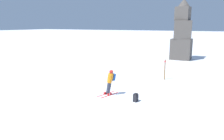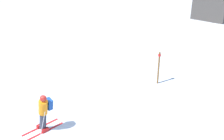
# 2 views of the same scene
# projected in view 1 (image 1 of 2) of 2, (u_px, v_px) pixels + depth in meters

# --- Properties ---
(ground_plane) EXTENTS (300.00, 300.00, 0.00)m
(ground_plane) POSITION_uv_depth(u_px,v_px,m) (112.00, 95.00, 14.19)
(ground_plane) COLOR white
(skier) EXTENTS (1.27, 1.69, 1.75)m
(skier) POSITION_uv_depth(u_px,v_px,m) (110.00, 81.00, 14.05)
(skier) COLOR red
(skier) RESTS_ON ground
(rock_pillar) EXTENTS (2.52, 2.21, 7.73)m
(rock_pillar) POSITION_uv_depth(u_px,v_px,m) (182.00, 35.00, 28.18)
(rock_pillar) COLOR #4C4742
(rock_pillar) RESTS_ON ground
(spare_backpack) EXTENTS (0.27, 0.33, 0.50)m
(spare_backpack) POSITION_uv_depth(u_px,v_px,m) (136.00, 98.00, 13.02)
(spare_backpack) COLOR black
(spare_backpack) RESTS_ON ground
(trail_marker) EXTENTS (0.13, 0.13, 1.69)m
(trail_marker) POSITION_uv_depth(u_px,v_px,m) (165.00, 69.00, 18.10)
(trail_marker) COLOR brown
(trail_marker) RESTS_ON ground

